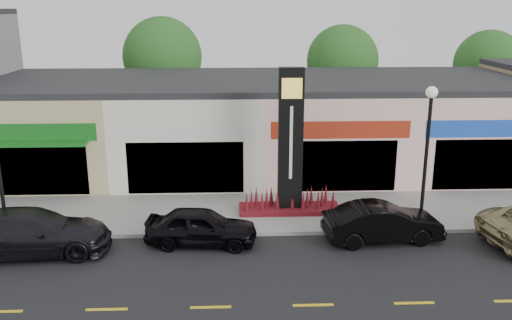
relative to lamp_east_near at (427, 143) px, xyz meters
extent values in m
plane|color=black|center=(-8.00, -2.50, -3.48)|extent=(120.00, 120.00, 0.00)
cube|color=gray|center=(-8.00, 1.85, -3.40)|extent=(52.00, 4.30, 0.15)
cube|color=gray|center=(-8.00, -0.40, -3.40)|extent=(52.00, 0.20, 0.15)
cube|color=tan|center=(-16.50, 9.00, -1.23)|extent=(7.00, 10.00, 4.50)
cube|color=#262628|center=(-16.50, 9.00, 1.17)|extent=(7.00, 10.00, 0.30)
cube|color=black|center=(-16.50, 4.05, -2.08)|extent=(5.25, 0.10, 2.40)
cube|color=#16661C|center=(-16.50, 4.05, -0.38)|extent=(6.30, 0.12, 0.80)
cube|color=#16661C|center=(-16.50, 3.60, -0.78)|extent=(5.60, 0.90, 0.12)
cube|color=white|center=(-9.50, 9.00, -1.23)|extent=(7.00, 10.00, 4.50)
cube|color=#262628|center=(-9.50, 9.00, 1.17)|extent=(7.00, 10.00, 0.30)
cube|color=black|center=(-9.50, 4.05, -2.08)|extent=(5.25, 0.10, 2.40)
cube|color=silver|center=(-9.50, 4.05, -0.38)|extent=(6.30, 0.12, 0.80)
cube|color=beige|center=(-2.50, 9.00, -1.23)|extent=(7.00, 10.00, 4.50)
cube|color=#262628|center=(-2.50, 9.00, 1.17)|extent=(7.00, 10.00, 0.30)
cube|color=black|center=(-2.50, 4.05, -2.08)|extent=(5.25, 0.10, 2.40)
cube|color=#A32B15|center=(-2.50, 4.05, -0.38)|extent=(6.30, 0.12, 0.80)
cube|color=beige|center=(4.50, 9.00, -1.23)|extent=(7.00, 10.00, 4.50)
cube|color=#262628|center=(4.50, 9.00, 1.17)|extent=(7.00, 10.00, 0.30)
cube|color=black|center=(4.50, 4.05, -2.08)|extent=(5.25, 0.10, 2.40)
cube|color=blue|center=(4.50, 4.05, -0.38)|extent=(6.30, 0.12, 0.80)
cylinder|color=#382619|center=(-12.00, 17.00, -1.90)|extent=(0.36, 0.36, 3.15)
sphere|color=#174716|center=(-12.00, 17.00, 1.75)|extent=(5.20, 5.20, 5.20)
cylinder|color=#382619|center=(0.00, 17.00, -1.99)|extent=(0.36, 0.36, 2.97)
sphere|color=#174716|center=(0.00, 17.00, 1.42)|extent=(4.80, 4.80, 4.80)
cylinder|color=#382619|center=(10.00, 17.00, -2.08)|extent=(0.36, 0.36, 2.80)
sphere|color=#174716|center=(10.00, 17.00, 1.16)|extent=(4.60, 4.60, 4.60)
cylinder|color=black|center=(-16.00, 0.00, -3.18)|extent=(0.32, 0.32, 0.30)
cylinder|color=black|center=(0.00, 0.00, -3.18)|extent=(0.32, 0.32, 0.30)
cylinder|color=black|center=(0.00, 0.00, -0.68)|extent=(0.14, 0.14, 5.00)
sphere|color=silver|center=(0.00, 0.00, 1.92)|extent=(0.44, 0.44, 0.44)
cube|color=#540E1D|center=(-5.00, 1.70, -3.23)|extent=(4.20, 1.30, 0.20)
cube|color=black|center=(-5.00, 1.70, -0.33)|extent=(1.00, 0.40, 6.00)
cube|color=yellow|center=(-5.00, 1.48, 1.87)|extent=(0.80, 0.05, 0.80)
cube|color=silver|center=(-5.00, 1.48, -0.33)|extent=(0.12, 0.04, 3.00)
imported|color=black|center=(-14.45, -1.65, -2.68)|extent=(2.63, 5.64, 1.59)
imported|color=black|center=(-8.51, -1.11, -2.79)|extent=(2.00, 4.19, 1.38)
imported|color=black|center=(-1.81, -1.07, -2.76)|extent=(1.95, 4.49, 1.44)
camera|label=1|loc=(-7.22, -19.51, 4.97)|focal=38.00mm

